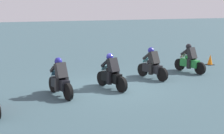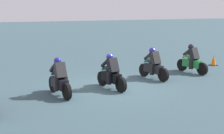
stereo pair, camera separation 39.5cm
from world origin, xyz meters
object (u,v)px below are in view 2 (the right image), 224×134
Objects in this scene: rider_lane_a at (192,61)px; traffic_cone at (214,60)px; rider_lane_d at (60,80)px; rider_lane_b at (153,66)px; rider_lane_c at (111,74)px.

traffic_cone is at bearing -73.80° from rider_lane_a.
rider_lane_d is at bearing 107.76° from traffic_cone.
rider_lane_d is (-1.30, 4.86, 0.00)m from rider_lane_b.
rider_lane_a is 1.00× the size of rider_lane_c.
rider_lane_a is at bearing -90.84° from rider_lane_b.
rider_lane_c is 2.29m from rider_lane_d.
rider_lane_b is at bearing 110.41° from traffic_cone.
rider_lane_d is 3.24× the size of traffic_cone.
rider_lane_a is at bearing -85.81° from rider_lane_c.
traffic_cone is (1.87, -5.04, -0.33)m from rider_lane_b.
rider_lane_c is at bearing 99.63° from rider_lane_b.
rider_lane_d is (-1.82, 7.43, 0.00)m from rider_lane_a.
rider_lane_a is 3.23× the size of traffic_cone.
rider_lane_b is at bearing -80.73° from rider_lane_c.
rider_lane_b is 2.79m from rider_lane_c.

